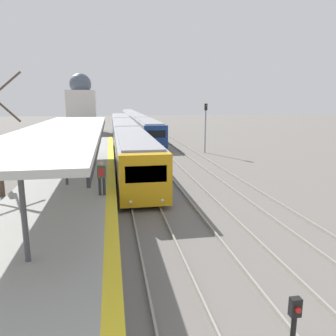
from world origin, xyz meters
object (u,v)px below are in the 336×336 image
at_px(signal_post_near, 293,336).
at_px(person_on_platform, 101,175).
at_px(signal_mast_far, 206,122).
at_px(train_far, 135,120).
at_px(train_near, 125,132).

bearing_deg(signal_post_near, person_on_platform, 108.98).
relative_size(signal_post_near, signal_mast_far, 0.39).
height_order(person_on_platform, train_far, train_far).
distance_m(train_far, signal_post_near, 61.68).
xyz_separation_m(train_near, signal_post_near, (1.57, -35.30, -0.45)).
height_order(train_near, train_far, train_near).
distance_m(train_near, signal_mast_far, 10.67).
distance_m(person_on_platform, signal_mast_far, 20.70).
relative_size(person_on_platform, train_far, 0.03).
bearing_deg(train_far, person_on_platform, -96.03).
distance_m(signal_post_near, signal_mast_far, 29.51).
bearing_deg(train_far, signal_mast_far, -81.38).
relative_size(person_on_platform, train_near, 0.03).
relative_size(person_on_platform, signal_post_near, 0.83).
height_order(train_far, signal_mast_far, signal_mast_far).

